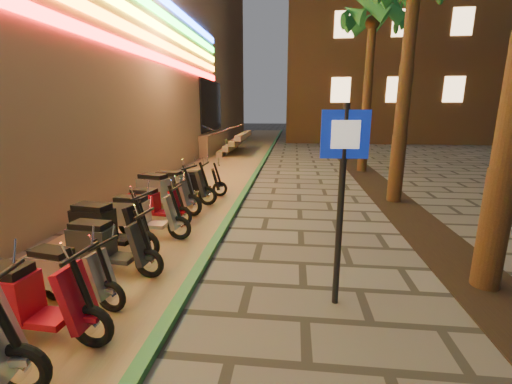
# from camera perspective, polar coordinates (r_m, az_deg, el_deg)

# --- Properties ---
(ground) EXTENTS (120.00, 120.00, 0.00)m
(ground) POSITION_cam_1_polar(r_m,az_deg,el_deg) (4.16, -4.35, -26.15)
(ground) COLOR #474442
(ground) RESTS_ON ground
(parking_strip) EXTENTS (3.40, 60.00, 0.01)m
(parking_strip) POSITION_cam_1_polar(r_m,az_deg,el_deg) (13.78, -7.39, 2.52)
(parking_strip) COLOR #8C7251
(parking_strip) RESTS_ON ground
(green_curb) EXTENTS (0.18, 60.00, 0.10)m
(green_curb) POSITION_cam_1_polar(r_m,az_deg,el_deg) (13.48, -0.34, 2.57)
(green_curb) COLOR #286B39
(green_curb) RESTS_ON ground
(planting_strip) EXTENTS (1.20, 40.00, 0.02)m
(planting_strip) POSITION_cam_1_polar(r_m,az_deg,el_deg) (9.05, 25.21, -4.65)
(planting_strip) COLOR black
(planting_strip) RESTS_ON ground
(palm_d) EXTENTS (2.97, 3.02, 7.16)m
(palm_d) POSITION_cam_1_polar(r_m,az_deg,el_deg) (15.76, 18.85, 25.10)
(palm_d) COLOR #472D19
(palm_d) RESTS_ON ground
(pedestrian_sign) EXTENTS (0.60, 0.11, 2.73)m
(pedestrian_sign) POSITION_cam_1_polar(r_m,az_deg,el_deg) (4.55, 14.18, 1.98)
(pedestrian_sign) COLOR black
(pedestrian_sign) RESTS_ON ground
(scooter_5) EXTENTS (1.72, 0.60, 1.21)m
(scooter_5) POSITION_cam_1_polar(r_m,az_deg,el_deg) (4.91, -34.09, -14.62)
(scooter_5) COLOR black
(scooter_5) RESTS_ON ground
(scooter_6) EXTENTS (1.47, 0.64, 1.03)m
(scooter_6) POSITION_cam_1_polar(r_m,az_deg,el_deg) (5.49, -28.97, -11.90)
(scooter_6) COLOR black
(scooter_6) RESTS_ON ground
(scooter_7) EXTENTS (1.62, 0.60, 1.14)m
(scooter_7) POSITION_cam_1_polar(r_m,az_deg,el_deg) (6.16, -23.80, -8.12)
(scooter_7) COLOR black
(scooter_7) RESTS_ON ground
(scooter_8) EXTENTS (1.76, 0.75, 1.24)m
(scooter_8) POSITION_cam_1_polar(r_m,az_deg,el_deg) (6.94, -23.74, -5.31)
(scooter_8) COLOR black
(scooter_8) RESTS_ON ground
(scooter_9) EXTENTS (1.65, 0.58, 1.16)m
(scooter_9) POSITION_cam_1_polar(r_m,az_deg,el_deg) (7.54, -18.29, -3.62)
(scooter_9) COLOR black
(scooter_9) RESTS_ON ground
(scooter_10) EXTENTS (1.53, 0.60, 1.08)m
(scooter_10) POSITION_cam_1_polar(r_m,az_deg,el_deg) (8.40, -16.67, -2.00)
(scooter_10) COLOR black
(scooter_10) RESTS_ON ground
(scooter_11) EXTENTS (1.85, 0.95, 1.31)m
(scooter_11) POSITION_cam_1_polar(r_m,az_deg,el_deg) (9.22, -15.30, 0.12)
(scooter_11) COLOR black
(scooter_11) RESTS_ON ground
(scooter_12) EXTENTS (1.74, 0.61, 1.23)m
(scooter_12) POSITION_cam_1_polar(r_m,az_deg,el_deg) (9.89, -12.80, 0.98)
(scooter_12) COLOR black
(scooter_12) RESTS_ON ground
(scooter_13) EXTENTS (1.50, 0.76, 1.06)m
(scooter_13) POSITION_cam_1_polar(r_m,az_deg,el_deg) (10.60, -9.93, 1.55)
(scooter_13) COLOR black
(scooter_13) RESTS_ON ground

